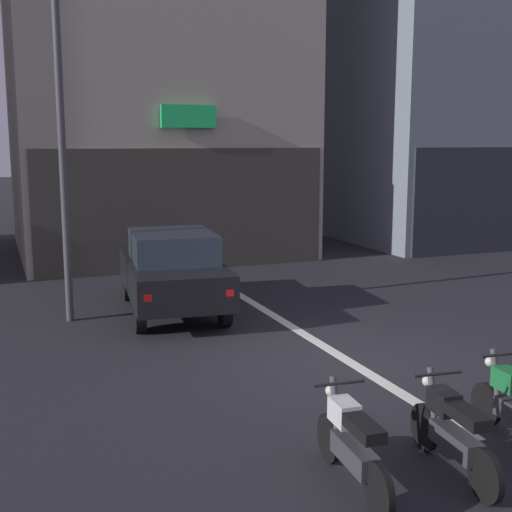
{
  "coord_description": "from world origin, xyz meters",
  "views": [
    {
      "loc": [
        -5.02,
        -8.79,
        3.38
      ],
      "look_at": [
        -0.77,
        2.0,
        1.4
      ],
      "focal_mm": 47.31,
      "sensor_mm": 36.0,
      "label": 1
    }
  ],
  "objects": [
    {
      "name": "car_black_crossing_near",
      "position": [
        -1.77,
        3.98,
        0.89
      ],
      "size": [
        2.2,
        4.27,
        1.64
      ],
      "color": "black",
      "rests_on": "ground"
    },
    {
      "name": "lane_centre_line",
      "position": [
        0.0,
        6.0,
        0.0
      ],
      "size": [
        0.2,
        18.0,
        0.01
      ],
      "primitive_type": "cube",
      "color": "silver",
      "rests_on": "ground"
    },
    {
      "name": "ground_plane",
      "position": [
        0.0,
        0.0,
        0.0
      ],
      "size": [
        120.0,
        120.0,
        0.0
      ],
      "primitive_type": "plane",
      "color": "#232328"
    },
    {
      "name": "street_lamp",
      "position": [
        -3.76,
        4.11,
        3.99
      ],
      "size": [
        0.36,
        0.36,
        6.52
      ],
      "color": "#47474C",
      "rests_on": "ground"
    },
    {
      "name": "motorcycle_white_row_leftmost",
      "position": [
        -1.87,
        -3.36,
        0.46
      ],
      "size": [
        0.55,
        1.67,
        0.98
      ],
      "color": "black",
      "rests_on": "ground"
    },
    {
      "name": "motorcycle_black_row_left_mid",
      "position": [
        -0.77,
        -3.49,
        0.46
      ],
      "size": [
        0.55,
        1.67,
        0.98
      ],
      "color": "black",
      "rests_on": "ground"
    }
  ]
}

